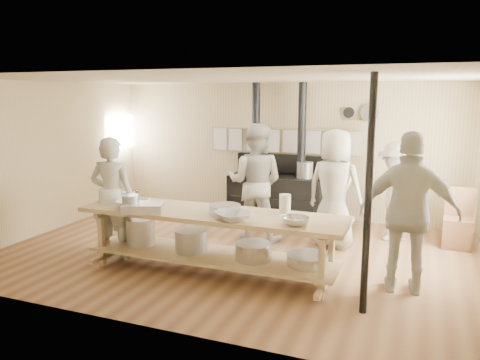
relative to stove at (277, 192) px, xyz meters
The scene contains 23 objects.
ground 2.18m from the stove, 89.82° to the right, with size 7.00×7.00×0.00m, color brown.
room_shell 2.39m from the stove, 89.82° to the right, with size 7.00×7.00×7.00m.
left_opening 3.61m from the stove, behind, with size 0.00×0.90×0.90m.
stove is the anchor object (origin of this frame).
towel_rail 1.07m from the stove, 88.68° to the left, with size 3.00×0.04×0.47m.
back_wall_shelf 2.11m from the stove, 12.13° to the left, with size 0.63×0.14×0.32m.
prep_table 3.02m from the stove, 90.04° to the right, with size 3.60×0.90×0.85m.
support_post 4.11m from the stove, 59.33° to the right, with size 0.08×0.08×2.60m, color black.
cook_far_left 3.40m from the stove, 117.56° to the right, with size 0.65×0.43×1.80m, color #BBB6A5.
cook_left 1.45m from the stove, 87.95° to the right, with size 0.93×0.73×1.92m, color #BBB6A5.
cook_center 1.89m from the stove, 43.98° to the right, with size 0.91×0.59×1.86m, color #BBB6A5.
cook_right 3.69m from the stove, 47.70° to the right, with size 1.15×0.48×1.96m, color #BBB6A5.
cook_by_window 2.30m from the stove, 16.45° to the right, with size 1.06×0.61×1.65m, color #BBB6A5.
chair 3.22m from the stove, 10.70° to the right, with size 0.46×0.46×0.93m.
bowl_white_a 3.39m from the stove, 108.72° to the right, with size 0.43×0.43×0.10m, color silver.
bowl_steel_a 3.12m from the stove, 119.87° to the right, with size 0.35×0.35×0.11m, color silver.
bowl_white_b 3.36m from the stove, 82.22° to the right, with size 0.44×0.44×0.11m, color silver.
bowl_steel_b 3.49m from the stove, 69.50° to the right, with size 0.33×0.33×0.10m, color silver.
roasting_pan 3.47m from the stove, 103.72° to the right, with size 0.52×0.34×0.11m, color #B2B2B7.
mixing_bowl_large 3.12m from the stove, 85.55° to the right, with size 0.41×0.41×0.13m, color silver.
bucket_galv 3.52m from the stove, 106.80° to the right, with size 0.23×0.23×0.21m, color gray.
deep_bowl_enamel 3.46m from the stove, 116.69° to the right, with size 0.31×0.31×0.20m, color silver.
pitcher 2.88m from the stove, 70.99° to the right, with size 0.15×0.15×0.24m, color silver.
Camera 1 is at (2.55, -6.34, 2.36)m, focal length 35.00 mm.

